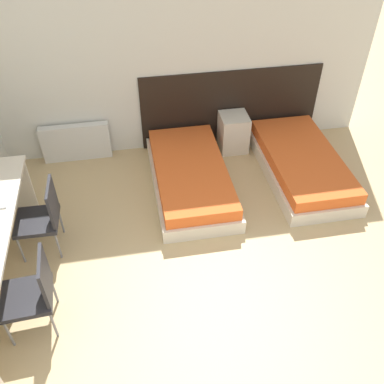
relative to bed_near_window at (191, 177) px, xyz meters
The scene contains 8 objects.
wall_back 1.58m from the bed_near_window, 96.21° to the left, with size 5.69×0.05×2.70m.
headboard_panel 1.32m from the bed_near_window, 52.54° to the left, with size 2.60×0.03×1.12m.
bed_near_window is the anchor object (origin of this frame).
bed_near_door 1.53m from the bed_near_window, ahead, with size 0.97×1.93×0.34m.
nightstand 1.09m from the bed_near_window, 45.04° to the left, with size 0.39×0.40×0.55m.
radiator 1.74m from the bed_near_window, 148.17° to the left, with size 0.95×0.12×0.54m.
chair_near_laptop 1.93m from the bed_near_window, 156.73° to the right, with size 0.46×0.46×0.87m.
chair_near_notebook 2.49m from the bed_near_window, 135.10° to the right, with size 0.48×0.48×0.87m.
Camera 1 is at (-0.63, -1.41, 3.68)m, focal length 40.00 mm.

